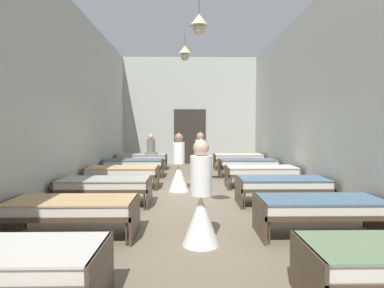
{
  "coord_description": "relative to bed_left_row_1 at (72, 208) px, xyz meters",
  "views": [
    {
      "loc": [
        -0.17,
        -7.59,
        1.66
      ],
      "look_at": [
        0.0,
        1.35,
        1.16
      ],
      "focal_mm": 29.97,
      "sensor_mm": 36.0,
      "label": 1
    }
  ],
  "objects": [
    {
      "name": "nurse_far_aisle",
      "position": [
        1.51,
        3.37,
        0.09
      ],
      "size": [
        0.52,
        0.52,
        1.49
      ],
      "rotation": [
        0.0,
        0.0,
        5.74
      ],
      "color": "white",
      "rests_on": "ground"
    },
    {
      "name": "ground_plane",
      "position": [
        1.87,
        2.85,
        -0.49
      ],
      "size": [
        6.43,
        13.73,
        0.1
      ],
      "primitive_type": "cube",
      "color": "#7A6B56"
    },
    {
      "name": "potted_plant",
      "position": [
        2.14,
        5.9,
        0.37
      ],
      "size": [
        0.5,
        0.5,
        1.32
      ],
      "color": "brown",
      "rests_on": "ground"
    },
    {
      "name": "room_shell",
      "position": [
        1.86,
        4.15,
        1.91
      ],
      "size": [
        6.23,
        13.33,
        4.68
      ],
      "color": "#B2B7AD",
      "rests_on": "ground"
    },
    {
      "name": "bed_right_row_4",
      "position": [
        3.73,
        5.7,
        0.0
      ],
      "size": [
        1.9,
        0.84,
        0.57
      ],
      "color": "#473828",
      "rests_on": "ground"
    },
    {
      "name": "patient_seated_primary",
      "position": [
        0.35,
        7.54,
        0.43
      ],
      "size": [
        0.44,
        0.44,
        0.8
      ],
      "color": "slate",
      "rests_on": "bed_left_row_5"
    },
    {
      "name": "nurse_near_aisle",
      "position": [
        2.13,
        4.9,
        0.09
      ],
      "size": [
        0.52,
        0.52,
        1.49
      ],
      "rotation": [
        0.0,
        0.0,
        3.22
      ],
      "color": "white",
      "rests_on": "ground"
    },
    {
      "name": "bed_left_row_3",
      "position": [
        0.0,
        3.8,
        0.0
      ],
      "size": [
        1.9,
        0.84,
        0.57
      ],
      "color": "#473828",
      "rests_on": "ground"
    },
    {
      "name": "bed_right_row_1",
      "position": [
        3.73,
        0.0,
        0.0
      ],
      "size": [
        1.9,
        0.84,
        0.57
      ],
      "color": "#473828",
      "rests_on": "ground"
    },
    {
      "name": "bed_right_row_5",
      "position": [
        3.73,
        7.6,
        0.0
      ],
      "size": [
        1.9,
        0.84,
        0.57
      ],
      "color": "#473828",
      "rests_on": "ground"
    },
    {
      "name": "bed_right_row_3",
      "position": [
        3.73,
        3.8,
        0.0
      ],
      "size": [
        1.9,
        0.84,
        0.57
      ],
      "color": "#473828",
      "rests_on": "ground"
    },
    {
      "name": "bed_left_row_2",
      "position": [
        0.0,
        1.9,
        0.0
      ],
      "size": [
        1.9,
        0.84,
        0.57
      ],
      "color": "#473828",
      "rests_on": "ground"
    },
    {
      "name": "bed_right_row_2",
      "position": [
        3.73,
        1.9,
        0.0
      ],
      "size": [
        1.9,
        0.84,
        0.57
      ],
      "color": "#473828",
      "rests_on": "ground"
    },
    {
      "name": "bed_left_row_1",
      "position": [
        0.0,
        0.0,
        0.0
      ],
      "size": [
        1.9,
        0.84,
        0.57
      ],
      "color": "#473828",
      "rests_on": "ground"
    },
    {
      "name": "nurse_mid_aisle",
      "position": [
        1.9,
        -0.34,
        0.09
      ],
      "size": [
        0.52,
        0.52,
        1.49
      ],
      "rotation": [
        0.0,
        0.0,
        3.85
      ],
      "color": "white",
      "rests_on": "ground"
    },
    {
      "name": "bed_left_row_4",
      "position": [
        0.0,
        5.7,
        0.0
      ],
      "size": [
        1.9,
        0.84,
        0.57
      ],
      "color": "#473828",
      "rests_on": "ground"
    },
    {
      "name": "bed_left_row_5",
      "position": [
        0.0,
        7.6,
        0.0
      ],
      "size": [
        1.9,
        0.84,
        0.57
      ],
      "color": "#473828",
      "rests_on": "ground"
    }
  ]
}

